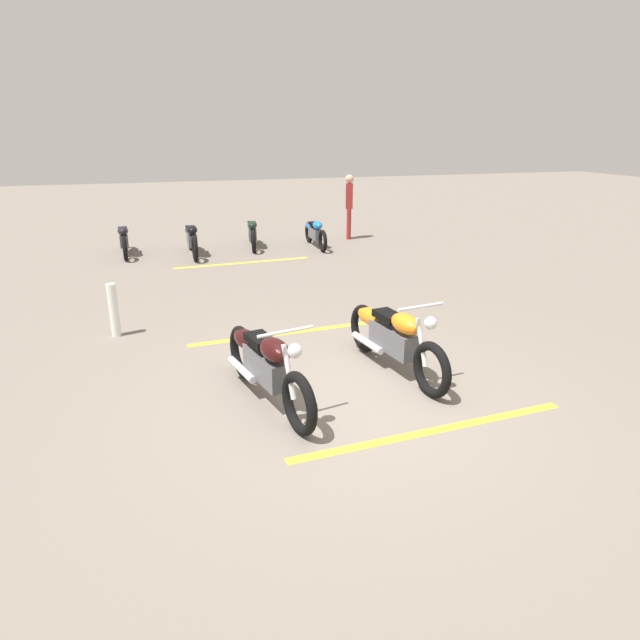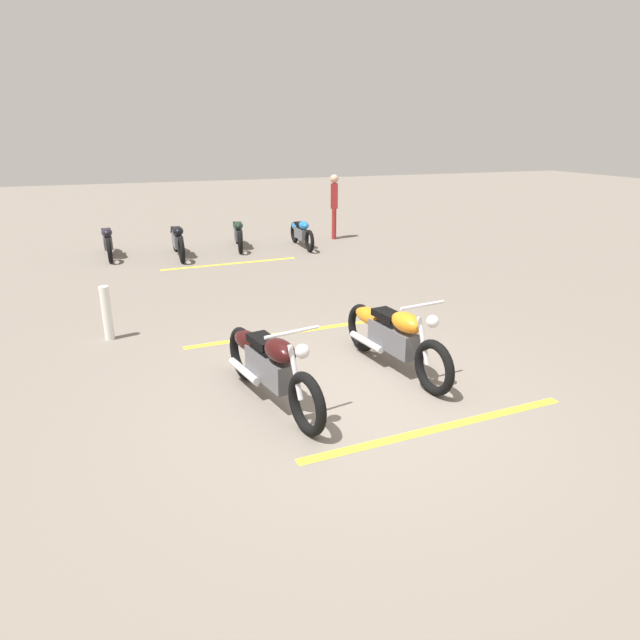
{
  "view_description": "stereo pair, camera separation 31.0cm",
  "coord_description": "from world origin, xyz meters",
  "px_view_note": "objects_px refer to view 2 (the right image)",
  "views": [
    {
      "loc": [
        -5.34,
        2.02,
        2.95
      ],
      "look_at": [
        1.02,
        0.0,
        0.65
      ],
      "focal_mm": 30.94,
      "sensor_mm": 36.0,
      "label": 1
    },
    {
      "loc": [
        -5.24,
        2.32,
        2.95
      ],
      "look_at": [
        1.02,
        0.0,
        0.65
      ],
      "focal_mm": 30.94,
      "sensor_mm": 36.0,
      "label": 2
    }
  ],
  "objects_px": {
    "motorcycle_bright_foreground": "(392,335)",
    "bystander_near_row": "(334,203)",
    "motorcycle_row_left": "(238,233)",
    "motorcycle_row_right": "(107,240)",
    "bollard_post": "(107,313)",
    "motorcycle_row_center": "(177,239)",
    "motorcycle_dark_foreground": "(269,364)",
    "motorcycle_row_far_left": "(301,232)"
  },
  "relations": [
    {
      "from": "motorcycle_bright_foreground",
      "to": "bystander_near_row",
      "type": "distance_m",
      "value": 9.2
    },
    {
      "from": "motorcycle_row_left",
      "to": "motorcycle_row_right",
      "type": "distance_m",
      "value": 3.23
    },
    {
      "from": "bollard_post",
      "to": "motorcycle_row_center",
      "type": "bearing_deg",
      "value": -16.69
    },
    {
      "from": "motorcycle_dark_foreground",
      "to": "motorcycle_row_left",
      "type": "relative_size",
      "value": 1.14
    },
    {
      "from": "motorcycle_row_far_left",
      "to": "bollard_post",
      "type": "height_order",
      "value": "bollard_post"
    },
    {
      "from": "motorcycle_row_left",
      "to": "motorcycle_row_right",
      "type": "xyz_separation_m",
      "value": [
        0.05,
        3.23,
        0.01
      ]
    },
    {
      "from": "motorcycle_bright_foreground",
      "to": "motorcycle_row_right",
      "type": "relative_size",
      "value": 1.12
    },
    {
      "from": "motorcycle_row_center",
      "to": "bystander_near_row",
      "type": "bearing_deg",
      "value": 101.38
    },
    {
      "from": "motorcycle_row_left",
      "to": "bollard_post",
      "type": "xyz_separation_m",
      "value": [
        -6.0,
        3.27,
        0.01
      ]
    },
    {
      "from": "motorcycle_row_far_left",
      "to": "motorcycle_dark_foreground",
      "type": "bearing_deg",
      "value": -19.47
    },
    {
      "from": "motorcycle_row_left",
      "to": "bystander_near_row",
      "type": "xyz_separation_m",
      "value": [
        0.36,
        -2.87,
        0.6
      ]
    },
    {
      "from": "motorcycle_dark_foreground",
      "to": "motorcycle_row_far_left",
      "type": "height_order",
      "value": "motorcycle_dark_foreground"
    },
    {
      "from": "motorcycle_row_left",
      "to": "motorcycle_row_center",
      "type": "relative_size",
      "value": 0.93
    },
    {
      "from": "motorcycle_bright_foreground",
      "to": "motorcycle_dark_foreground",
      "type": "height_order",
      "value": "same"
    },
    {
      "from": "motorcycle_dark_foreground",
      "to": "bollard_post",
      "type": "relative_size",
      "value": 2.71
    },
    {
      "from": "bollard_post",
      "to": "motorcycle_row_right",
      "type": "bearing_deg",
      "value": -0.34
    },
    {
      "from": "bystander_near_row",
      "to": "motorcycle_row_far_left",
      "type": "bearing_deg",
      "value": -126.82
    },
    {
      "from": "motorcycle_row_right",
      "to": "bystander_near_row",
      "type": "xyz_separation_m",
      "value": [
        0.32,
        -6.1,
        0.59
      ]
    },
    {
      "from": "motorcycle_row_far_left",
      "to": "motorcycle_row_left",
      "type": "relative_size",
      "value": 0.98
    },
    {
      "from": "motorcycle_row_center",
      "to": "bollard_post",
      "type": "xyz_separation_m",
      "value": [
        -5.5,
        1.65,
        -0.02
      ]
    },
    {
      "from": "motorcycle_row_center",
      "to": "bystander_near_row",
      "type": "distance_m",
      "value": 4.6
    },
    {
      "from": "motorcycle_dark_foreground",
      "to": "motorcycle_row_center",
      "type": "xyz_separation_m",
      "value": [
        8.26,
        0.06,
        -0.03
      ]
    },
    {
      "from": "motorcycle_row_right",
      "to": "bystander_near_row",
      "type": "relative_size",
      "value": 1.11
    },
    {
      "from": "motorcycle_row_center",
      "to": "motorcycle_row_right",
      "type": "distance_m",
      "value": 1.71
    },
    {
      "from": "bollard_post",
      "to": "bystander_near_row",
      "type": "bearing_deg",
      "value": -43.91
    },
    {
      "from": "motorcycle_row_center",
      "to": "motorcycle_dark_foreground",
      "type": "bearing_deg",
      "value": 0.83
    },
    {
      "from": "motorcycle_bright_foreground",
      "to": "motorcycle_row_far_left",
      "type": "height_order",
      "value": "motorcycle_bright_foreground"
    },
    {
      "from": "motorcycle_row_center",
      "to": "bystander_near_row",
      "type": "xyz_separation_m",
      "value": [
        0.87,
        -4.48,
        0.57
      ]
    },
    {
      "from": "motorcycle_row_left",
      "to": "bystander_near_row",
      "type": "relative_size",
      "value": 1.09
    },
    {
      "from": "motorcycle_dark_foreground",
      "to": "motorcycle_bright_foreground",
      "type": "bearing_deg",
      "value": 89.83
    },
    {
      "from": "motorcycle_dark_foreground",
      "to": "motorcycle_row_left",
      "type": "height_order",
      "value": "motorcycle_dark_foreground"
    },
    {
      "from": "motorcycle_row_far_left",
      "to": "bollard_post",
      "type": "relative_size",
      "value": 2.34
    },
    {
      "from": "motorcycle_row_far_left",
      "to": "bystander_near_row",
      "type": "distance_m",
      "value": 1.62
    },
    {
      "from": "motorcycle_bright_foreground",
      "to": "motorcycle_row_center",
      "type": "xyz_separation_m",
      "value": [
        7.91,
        1.8,
        -0.03
      ]
    },
    {
      "from": "motorcycle_bright_foreground",
      "to": "motorcycle_row_right",
      "type": "bearing_deg",
      "value": -165.93
    },
    {
      "from": "motorcycle_row_far_left",
      "to": "bollard_post",
      "type": "bearing_deg",
      "value": -39.9
    },
    {
      "from": "motorcycle_row_left",
      "to": "bollard_post",
      "type": "relative_size",
      "value": 2.39
    },
    {
      "from": "bollard_post",
      "to": "motorcycle_row_far_left",
      "type": "bearing_deg",
      "value": -41.23
    },
    {
      "from": "motorcycle_bright_foreground",
      "to": "motorcycle_row_center",
      "type": "bearing_deg",
      "value": -175.06
    },
    {
      "from": "motorcycle_dark_foreground",
      "to": "bystander_near_row",
      "type": "xyz_separation_m",
      "value": [
        9.13,
        -4.42,
        0.54
      ]
    },
    {
      "from": "motorcycle_dark_foreground",
      "to": "bystander_near_row",
      "type": "height_order",
      "value": "bystander_near_row"
    },
    {
      "from": "motorcycle_row_far_left",
      "to": "motorcycle_row_center",
      "type": "bearing_deg",
      "value": -87.67
    }
  ]
}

